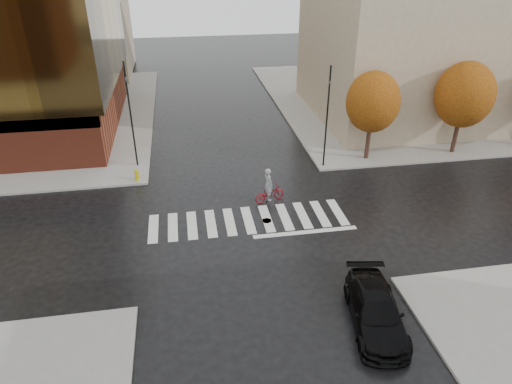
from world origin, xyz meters
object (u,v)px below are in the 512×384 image
sedan (376,311)px  cyclist (269,190)px  fire_hydrant (137,174)px  traffic_light_ne (327,111)px  traffic_light_nw (130,108)px

sedan → cyclist: 11.35m
sedan → fire_hydrant: size_ratio=6.18×
cyclist → fire_hydrant: (-8.33, 4.00, -0.18)m
sedan → traffic_light_ne: traffic_light_ne is taller
sedan → traffic_light_ne: 15.86m
cyclist → traffic_light_nw: 11.28m
cyclist → fire_hydrant: bearing=47.1°
fire_hydrant → cyclist: bearing=-25.6°
cyclist → traffic_light_ne: bearing=-66.3°
traffic_light_nw → cyclist: bearing=49.4°
cyclist → traffic_light_nw: bearing=35.2°
cyclist → fire_hydrant: cyclist is taller
cyclist → traffic_light_ne: 7.27m
traffic_light_ne → cyclist: bearing=53.2°
traffic_light_nw → traffic_light_ne: (13.31, -2.30, -0.18)m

